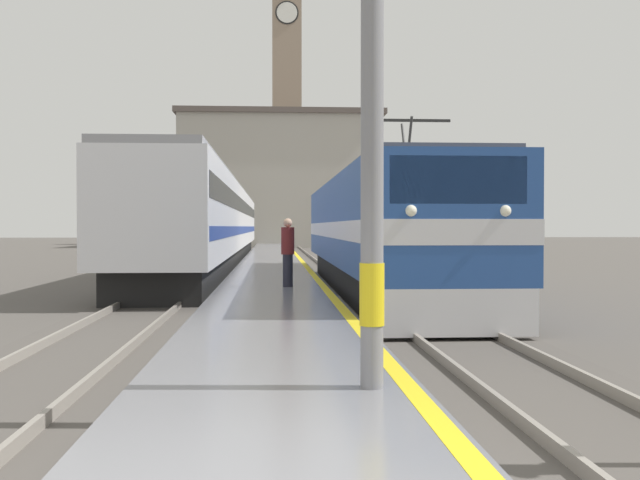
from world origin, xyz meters
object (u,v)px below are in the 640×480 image
(person_on_platform, at_px, (288,251))
(clock_tower, at_px, (287,101))
(passenger_train, at_px, (216,222))
(locomotive_train, at_px, (377,232))

(person_on_platform, height_order, clock_tower, clock_tower)
(passenger_train, relative_size, person_on_platform, 24.71)
(passenger_train, distance_m, person_on_platform, 19.82)
(person_on_platform, bearing_deg, passenger_train, 99.60)
(locomotive_train, distance_m, clock_tower, 61.38)
(locomotive_train, bearing_deg, passenger_train, 109.63)
(locomotive_train, distance_m, passenger_train, 17.87)
(passenger_train, bearing_deg, person_on_platform, -80.40)
(passenger_train, distance_m, clock_tower, 45.23)
(passenger_train, bearing_deg, locomotive_train, -70.37)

